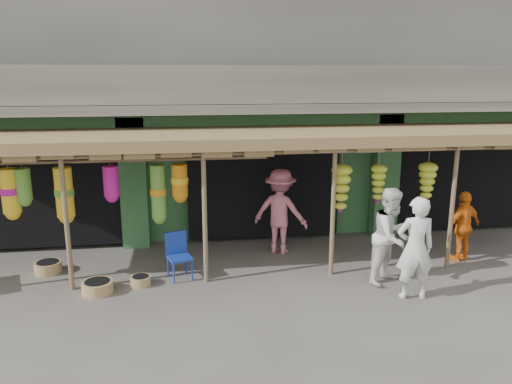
{
  "coord_description": "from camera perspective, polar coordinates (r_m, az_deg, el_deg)",
  "views": [
    {
      "loc": [
        -1.85,
        -9.27,
        3.96
      ],
      "look_at": [
        -0.35,
        1.0,
        1.46
      ],
      "focal_mm": 35.0,
      "sensor_mm": 36.0,
      "label": 1
    }
  ],
  "objects": [
    {
      "name": "building",
      "position": [
        14.27,
        -0.89,
        11.17
      ],
      "size": [
        16.4,
        6.8,
        7.0
      ],
      "color": "gray",
      "rests_on": "ground"
    },
    {
      "name": "basket_right",
      "position": [
        9.9,
        -13.04,
        -9.85
      ],
      "size": [
        0.49,
        0.49,
        0.18
      ],
      "primitive_type": "cylinder",
      "rotation": [
        0.0,
        0.0,
        0.33
      ],
      "color": "#A68F4D",
      "rests_on": "ground"
    },
    {
      "name": "blue_chair",
      "position": [
        9.98,
        -8.89,
        -6.87
      ],
      "size": [
        0.55,
        0.56,
        0.91
      ],
      "rotation": [
        0.0,
        0.0,
        0.32
      ],
      "color": "#173197",
      "rests_on": "ground"
    },
    {
      "name": "person_front",
      "position": [
        9.28,
        17.73,
        -6.14
      ],
      "size": [
        0.71,
        0.49,
        1.88
      ],
      "primitive_type": "imported",
      "rotation": [
        0.0,
        0.0,
        3.08
      ],
      "color": "silver",
      "rests_on": "ground"
    },
    {
      "name": "basket_left",
      "position": [
        11.05,
        -22.67,
        -7.94
      ],
      "size": [
        0.58,
        0.58,
        0.22
      ],
      "primitive_type": "cylinder",
      "rotation": [
        0.0,
        0.0,
        -0.1
      ],
      "color": "olive",
      "rests_on": "ground"
    },
    {
      "name": "person_shopper",
      "position": [
        11.09,
        2.79,
        -2.22
      ],
      "size": [
        1.42,
        1.22,
        1.9
      ],
      "primitive_type": "imported",
      "rotation": [
        0.0,
        0.0,
        2.63
      ],
      "color": "#C56879",
      "rests_on": "ground"
    },
    {
      "name": "person_right",
      "position": [
        9.84,
        15.21,
        -4.86
      ],
      "size": [
        1.15,
        1.1,
        1.87
      ],
      "primitive_type": "imported",
      "rotation": [
        0.0,
        0.0,
        0.62
      ],
      "color": "silver",
      "rests_on": "ground"
    },
    {
      "name": "awning",
      "position": [
        10.3,
        1.33,
        5.77
      ],
      "size": [
        14.0,
        2.7,
        2.79
      ],
      "color": "brown",
      "rests_on": "ground"
    },
    {
      "name": "ground",
      "position": [
        10.24,
        2.76,
        -9.22
      ],
      "size": [
        80.0,
        80.0,
        0.0
      ],
      "primitive_type": "plane",
      "color": "#514C47",
      "rests_on": "ground"
    },
    {
      "name": "basket_mid",
      "position": [
        9.78,
        -17.66,
        -10.31
      ],
      "size": [
        0.71,
        0.71,
        0.22
      ],
      "primitive_type": "cylinder",
      "rotation": [
        0.0,
        0.0,
        0.29
      ],
      "color": "#A27448",
      "rests_on": "ground"
    },
    {
      "name": "person_vendor",
      "position": [
        11.53,
        22.61,
        -3.62
      ],
      "size": [
        0.97,
        0.65,
        1.53
      ],
      "primitive_type": "imported",
      "rotation": [
        0.0,
        0.0,
        3.49
      ],
      "color": "orange",
      "rests_on": "ground"
    }
  ]
}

